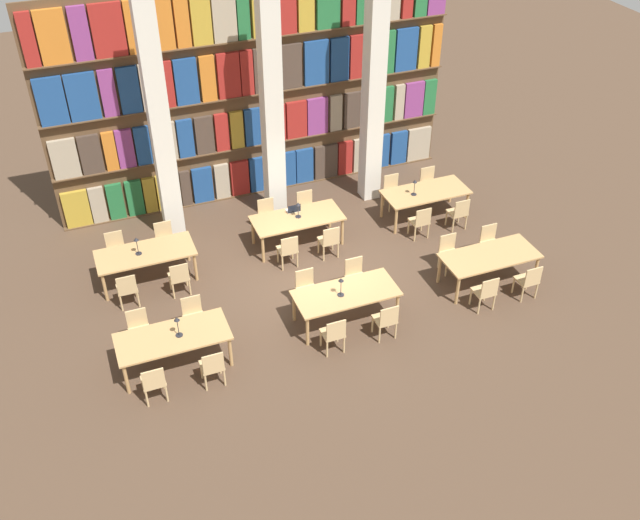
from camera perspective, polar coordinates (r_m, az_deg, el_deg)
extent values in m
plane|color=#4C3828|center=(16.03, -0.19, -1.67)|extent=(40.00, 40.00, 0.00)
cube|color=brown|center=(18.11, -5.22, 13.13)|extent=(10.26, 0.06, 5.50)
cube|color=brown|center=(19.36, -4.78, 5.70)|extent=(10.26, 0.35, 0.03)
cube|color=#B7932D|center=(18.54, -18.90, 3.96)|extent=(0.62, 0.20, 0.97)
cube|color=tan|center=(18.54, -17.34, 4.31)|extent=(0.36, 0.20, 0.97)
cube|color=#236B38|center=(18.55, -16.04, 4.59)|extent=(0.39, 0.20, 0.97)
cube|color=#236B38|center=(18.58, -14.62, 4.90)|extent=(0.40, 0.20, 0.97)
cube|color=#B7932D|center=(18.61, -13.48, 5.15)|extent=(0.30, 0.20, 0.97)
cube|color=#B7932D|center=(18.65, -12.10, 5.45)|extent=(0.55, 0.20, 0.97)
cube|color=#47382D|center=(18.71, -10.71, 5.74)|extent=(0.25, 0.20, 0.97)
cube|color=navy|center=(18.77, -9.40, 6.01)|extent=(0.51, 0.20, 0.97)
cube|color=tan|center=(18.86, -7.88, 6.33)|extent=(0.37, 0.20, 0.97)
cube|color=maroon|center=(18.95, -6.47, 6.61)|extent=(0.47, 0.20, 0.97)
cube|color=navy|center=(19.09, -4.67, 6.97)|extent=(0.69, 0.20, 0.97)
cube|color=navy|center=(19.26, -2.81, 7.33)|extent=(0.55, 0.20, 0.97)
cube|color=navy|center=(19.41, -1.29, 7.62)|extent=(0.48, 0.20, 0.97)
cube|color=#47382D|center=(19.61, 0.42, 7.95)|extent=(0.65, 0.20, 0.97)
cube|color=maroon|center=(19.80, 1.95, 8.23)|extent=(0.41, 0.20, 0.97)
cube|color=tan|center=(19.99, 3.37, 8.48)|extent=(0.54, 0.20, 0.97)
cube|color=navy|center=(20.21, 4.84, 8.74)|extent=(0.47, 0.20, 0.97)
cube|color=navy|center=(20.43, 6.25, 8.98)|extent=(0.47, 0.20, 0.97)
cube|color=tan|center=(20.70, 7.82, 9.24)|extent=(0.69, 0.20, 0.97)
cube|color=brown|center=(18.70, -4.99, 9.31)|extent=(10.26, 0.35, 0.03)
cube|color=tan|center=(17.88, -19.77, 7.68)|extent=(0.62, 0.20, 0.99)
cube|color=#47382D|center=(17.88, -17.89, 8.09)|extent=(0.50, 0.20, 0.99)
cube|color=orange|center=(17.90, -16.47, 8.40)|extent=(0.29, 0.20, 0.99)
cube|color=#84387A|center=(17.92, -15.33, 8.65)|extent=(0.39, 0.20, 0.99)
cube|color=navy|center=(17.95, -14.01, 8.93)|extent=(0.36, 0.20, 0.99)
cube|color=tan|center=(18.00, -12.39, 9.26)|extent=(0.59, 0.20, 0.99)
cube|color=navy|center=(18.07, -10.74, 9.59)|extent=(0.39, 0.20, 0.99)
cube|color=#47382D|center=(18.15, -9.26, 9.88)|extent=(0.45, 0.20, 0.99)
cube|color=maroon|center=(18.23, -7.89, 10.14)|extent=(0.34, 0.20, 0.99)
cube|color=#B7932D|center=(18.31, -6.72, 10.36)|extent=(0.32, 0.20, 0.99)
cube|color=navy|center=(18.44, -5.06, 10.67)|extent=(0.67, 0.20, 0.99)
cube|color=maroon|center=(18.58, -3.41, 10.96)|extent=(0.37, 0.20, 0.99)
cube|color=maroon|center=(18.72, -1.94, 11.21)|extent=(0.54, 0.20, 0.99)
cube|color=#84387A|center=(18.90, -0.27, 11.49)|extent=(0.56, 0.20, 0.99)
cube|color=tan|center=(19.07, 1.21, 11.73)|extent=(0.33, 0.20, 0.99)
cube|color=#47382D|center=(19.28, 2.84, 11.98)|extent=(0.69, 0.20, 0.99)
cube|color=#236B38|center=(19.57, 4.87, 12.28)|extent=(0.67, 0.20, 0.99)
cube|color=tan|center=(19.79, 6.30, 12.49)|extent=(0.26, 0.20, 0.99)
cube|color=#84387A|center=(19.99, 7.46, 12.64)|extent=(0.55, 0.20, 0.99)
cube|color=#236B38|center=(20.21, 8.68, 12.81)|extent=(0.35, 0.20, 0.99)
cube|color=brown|center=(18.11, -5.22, 13.18)|extent=(10.26, 0.35, 0.03)
cube|color=navy|center=(17.28, -20.73, 11.83)|extent=(0.63, 0.20, 1.11)
cube|color=navy|center=(17.28, -18.48, 12.33)|extent=(0.68, 0.20, 1.11)
cube|color=#84387A|center=(17.31, -16.60, 12.73)|extent=(0.34, 0.20, 1.11)
cube|color=navy|center=(17.34, -15.04, 13.05)|extent=(0.47, 0.20, 1.11)
cube|color=tan|center=(17.38, -13.69, 13.32)|extent=(0.29, 0.20, 1.11)
cube|color=maroon|center=(17.43, -12.41, 13.57)|extent=(0.43, 0.20, 1.11)
cube|color=navy|center=(17.51, -10.69, 13.89)|extent=(0.54, 0.20, 1.11)
cube|color=orange|center=(17.60, -9.01, 14.19)|extent=(0.36, 0.20, 1.11)
cube|color=maroon|center=(17.70, -7.36, 14.48)|extent=(0.54, 0.20, 1.11)
cube|color=maroon|center=(17.81, -5.92, 14.71)|extent=(0.31, 0.20, 1.11)
cube|color=#47382D|center=(17.92, -4.52, 14.94)|extent=(0.53, 0.20, 1.11)
cube|color=#47382D|center=(18.10, -2.52, 15.24)|extent=(0.63, 0.20, 1.11)
cube|color=navy|center=(18.33, -0.34, 15.55)|extent=(0.64, 0.20, 1.11)
cube|color=navy|center=(18.54, 1.51, 15.79)|extent=(0.48, 0.20, 1.11)
cube|color=maroon|center=(18.72, 2.88, 15.97)|extent=(0.36, 0.20, 1.11)
cube|color=#84387A|center=(18.86, 3.93, 16.09)|extent=(0.31, 0.20, 1.11)
cube|color=#236B38|center=(19.04, 5.17, 16.23)|extent=(0.51, 0.20, 1.11)
cube|color=navy|center=(19.30, 6.85, 16.41)|extent=(0.60, 0.20, 1.11)
cube|color=#B7932D|center=(19.54, 8.29, 16.55)|extent=(0.33, 0.20, 1.11)
cube|color=orange|center=(19.70, 9.22, 16.64)|extent=(0.24, 0.20, 1.11)
cube|color=brown|center=(17.61, -5.48, 17.28)|extent=(10.26, 0.35, 0.03)
cube|color=maroon|center=(16.79, -22.34, 16.02)|extent=(0.31, 0.20, 1.17)
cube|color=orange|center=(16.79, -20.62, 16.41)|extent=(0.62, 0.20, 1.17)
cube|color=#84387A|center=(16.80, -18.65, 16.83)|extent=(0.38, 0.20, 1.17)
cube|color=maroon|center=(16.84, -16.63, 17.25)|extent=(0.69, 0.20, 1.17)
cube|color=orange|center=(16.89, -14.57, 17.64)|extent=(0.42, 0.20, 1.17)
cube|color=orange|center=(16.96, -12.65, 18.00)|extent=(0.53, 0.20, 1.17)
cube|color=orange|center=(17.04, -11.02, 18.28)|extent=(0.32, 0.20, 1.17)
cube|color=#B7932D|center=(17.12, -9.54, 18.52)|extent=(0.45, 0.20, 1.17)
cube|color=tan|center=(17.23, -7.73, 18.80)|extent=(0.55, 0.20, 1.17)
cube|color=#236B38|center=(17.34, -6.22, 19.02)|extent=(0.29, 0.20, 1.17)
cube|color=#B7932D|center=(17.44, -4.86, 19.21)|extent=(0.40, 0.20, 1.17)
cube|color=maroon|center=(17.60, -3.02, 19.45)|extent=(0.63, 0.20, 1.17)
cube|color=#B7932D|center=(17.78, -1.19, 19.67)|extent=(0.40, 0.20, 1.17)
cube|color=#236B38|center=(17.97, 0.60, 19.86)|extent=(0.58, 0.20, 1.17)
cube|color=maroon|center=(18.17, 2.24, 20.02)|extent=(0.34, 0.20, 1.17)
cube|color=silver|center=(16.34, -12.73, 10.62)|extent=(0.45, 0.45, 6.00)
cube|color=silver|center=(16.84, -3.91, 12.25)|extent=(0.45, 0.45, 6.00)
cube|color=silver|center=(17.72, 4.31, 13.51)|extent=(0.45, 0.45, 6.00)
cube|color=tan|center=(13.82, -11.71, -6.03)|extent=(2.14, 0.96, 0.04)
cylinder|color=tan|center=(13.75, -15.24, -9.18)|extent=(0.07, 0.07, 0.72)
cylinder|color=tan|center=(13.90, -7.18, -7.29)|extent=(0.07, 0.07, 0.72)
cylinder|color=tan|center=(14.34, -15.73, -7.01)|extent=(0.07, 0.07, 0.72)
cylinder|color=tan|center=(14.47, -8.03, -5.23)|extent=(0.07, 0.07, 0.72)
cylinder|color=tan|center=(13.77, -13.93, -9.74)|extent=(0.04, 0.04, 0.41)
cylinder|color=tan|center=(13.78, -12.45, -9.41)|extent=(0.04, 0.04, 0.41)
cylinder|color=tan|center=(13.53, -13.68, -10.73)|extent=(0.04, 0.04, 0.41)
cylinder|color=tan|center=(13.55, -12.17, -10.39)|extent=(0.04, 0.04, 0.41)
cube|color=tan|center=(13.50, -13.19, -9.41)|extent=(0.42, 0.40, 0.04)
cube|color=tan|center=(13.20, -13.18, -9.26)|extent=(0.40, 0.03, 0.42)
cylinder|color=tan|center=(14.55, -13.27, -6.57)|extent=(0.04, 0.04, 0.41)
cylinder|color=tan|center=(14.54, -14.66, -6.88)|extent=(0.04, 0.04, 0.41)
cylinder|color=tan|center=(14.80, -13.51, -5.72)|extent=(0.04, 0.04, 0.41)
cylinder|color=tan|center=(14.79, -14.87, -6.03)|extent=(0.04, 0.04, 0.41)
cube|color=tan|center=(14.52, -14.21, -5.64)|extent=(0.42, 0.40, 0.04)
cube|color=tan|center=(14.51, -14.46, -4.51)|extent=(0.40, 0.03, 0.42)
cylinder|color=tan|center=(13.84, -9.47, -8.70)|extent=(0.04, 0.04, 0.41)
cylinder|color=tan|center=(13.88, -8.01, -8.35)|extent=(0.04, 0.04, 0.41)
cylinder|color=tan|center=(13.60, -9.12, -9.66)|extent=(0.04, 0.04, 0.41)
cylinder|color=tan|center=(13.64, -7.64, -9.30)|extent=(0.04, 0.04, 0.41)
cube|color=tan|center=(13.58, -8.65, -8.33)|extent=(0.42, 0.40, 0.04)
cube|color=tan|center=(13.29, -8.54, -8.16)|extent=(0.40, 0.03, 0.42)
cylinder|color=tan|center=(14.64, -9.08, -5.59)|extent=(0.04, 0.04, 0.41)
cylinder|color=tan|center=(14.60, -10.45, -5.91)|extent=(0.04, 0.04, 0.41)
cylinder|color=tan|center=(14.89, -9.39, -4.77)|extent=(0.04, 0.04, 0.41)
cylinder|color=tan|center=(14.85, -10.74, -5.08)|extent=(0.04, 0.04, 0.41)
cube|color=tan|center=(14.60, -10.01, -4.68)|extent=(0.42, 0.40, 0.04)
cube|color=tan|center=(14.59, -10.27, -3.55)|extent=(0.40, 0.03, 0.42)
cylinder|color=#232328|center=(13.79, -11.20, -5.91)|extent=(0.14, 0.14, 0.01)
cylinder|color=#232328|center=(13.66, -11.29, -5.33)|extent=(0.02, 0.02, 0.36)
cone|color=#232328|center=(13.52, -11.40, -4.64)|extent=(0.11, 0.11, 0.07)
cube|color=tan|center=(14.53, 2.09, -2.66)|extent=(2.14, 0.96, 0.04)
cylinder|color=tan|center=(14.21, -1.01, -5.72)|extent=(0.07, 0.07, 0.72)
cylinder|color=tan|center=(14.84, 6.19, -3.81)|extent=(0.07, 0.07, 0.72)
cylinder|color=tan|center=(14.78, -2.09, -3.77)|extent=(0.07, 0.07, 0.72)
cylinder|color=tan|center=(15.38, 4.88, -2.02)|extent=(0.07, 0.07, 0.72)
cylinder|color=tan|center=(14.29, 0.06, -6.28)|extent=(0.04, 0.04, 0.41)
cylinder|color=tan|center=(14.39, 1.40, -5.92)|extent=(0.04, 0.04, 0.41)
cylinder|color=tan|center=(14.06, 0.57, -7.15)|extent=(0.04, 0.04, 0.41)
cylinder|color=tan|center=(14.16, 1.93, -6.78)|extent=(0.04, 0.04, 0.41)
cube|color=tan|center=(14.07, 1.00, -5.86)|extent=(0.42, 0.40, 0.04)
cube|color=tan|center=(13.79, 1.30, -5.64)|extent=(0.40, 0.03, 0.42)
cylinder|color=tan|center=(15.13, -0.13, -3.39)|extent=(0.04, 0.04, 0.41)
cylinder|color=tan|center=(15.03, -1.41, -3.71)|extent=(0.04, 0.04, 0.41)
cylinder|color=tan|center=(15.37, -0.59, -2.63)|extent=(0.04, 0.04, 0.41)
cylinder|color=tan|center=(15.28, -1.85, -2.94)|extent=(0.04, 0.04, 0.41)
cube|color=tan|center=(15.06, -1.00, -2.51)|extent=(0.42, 0.40, 0.04)
cube|color=tan|center=(15.05, -1.26, -1.41)|extent=(0.40, 0.03, 0.42)
cylinder|color=tan|center=(14.63, 4.22, -5.16)|extent=(0.04, 0.04, 0.41)
cylinder|color=tan|center=(14.76, 5.49, -4.81)|extent=(0.04, 0.04, 0.41)
cylinder|color=tan|center=(14.41, 4.78, -6.00)|extent=(0.04, 0.04, 0.41)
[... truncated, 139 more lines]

